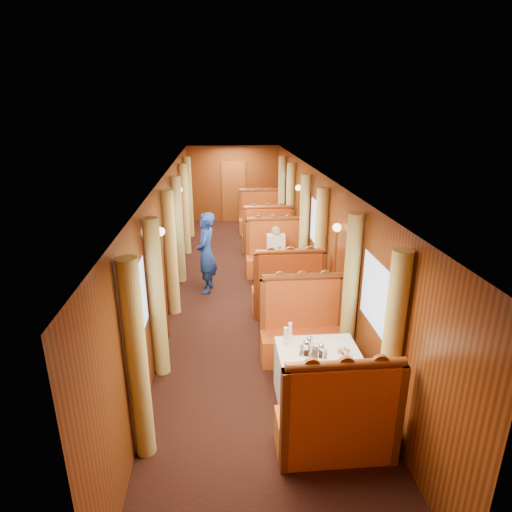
{
  "coord_description": "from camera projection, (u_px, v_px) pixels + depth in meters",
  "views": [
    {
      "loc": [
        -0.46,
        -8.24,
        3.74
      ],
      "look_at": [
        0.18,
        -0.67,
        1.05
      ],
      "focal_mm": 30.0,
      "sensor_mm": 36.0,
      "label": 1
    }
  ],
  "objects": [
    {
      "name": "curtain_right_near_a",
      "position": [
        391.0,
        351.0,
        4.72
      ],
      "size": [
        0.22,
        0.22,
        2.35
      ],
      "primitive_type": "cylinder",
      "color": "#D3C56C",
      "rests_on": "floor"
    },
    {
      "name": "rose_vase_far",
      "position": [
        262.0,
        211.0,
        12.03
      ],
      "size": [
        0.06,
        0.06,
        0.36
      ],
      "rotation": [
        0.0,
        0.0,
        0.22
      ],
      "color": "silver",
      "rests_on": "table_far"
    },
    {
      "name": "sconce_right_aft",
      "position": [
        298.0,
        208.0,
        10.31
      ],
      "size": [
        0.14,
        0.14,
        1.95
      ],
      "color": "#BF8C3F",
      "rests_on": "floor"
    },
    {
      "name": "curtain_left_mid_b",
      "position": [
        178.0,
        230.0,
        9.25
      ],
      "size": [
        0.22,
        0.22,
        2.35
      ],
      "primitive_type": "cylinder",
      "color": "#D3C56C",
      "rests_on": "floor"
    },
    {
      "name": "cup_inboard",
      "position": [
        285.0,
        338.0,
        5.59
      ],
      "size": [
        0.08,
        0.08,
        0.26
      ],
      "rotation": [
        0.0,
        0.0,
        -0.07
      ],
      "color": "white",
      "rests_on": "table_near"
    },
    {
      "name": "curtain_right_far_a",
      "position": [
        290.0,
        208.0,
        11.29
      ],
      "size": [
        0.22,
        0.22,
        2.35
      ],
      "primitive_type": "cylinder",
      "color": "#D3C56C",
      "rests_on": "floor"
    },
    {
      "name": "banquette_far_fwd",
      "position": [
        267.0,
        238.0,
        11.27
      ],
      "size": [
        1.3,
        0.55,
        1.34
      ],
      "color": "#A72C12",
      "rests_on": "floor"
    },
    {
      "name": "curtain_left_near_b",
      "position": [
        157.0,
        299.0,
        5.96
      ],
      "size": [
        0.22,
        0.22,
        2.35
      ],
      "primitive_type": "cylinder",
      "color": "#D3C56C",
      "rests_on": "floor"
    },
    {
      "name": "banquette_mid_aft",
      "position": [
        274.0,
        257.0,
        9.89
      ],
      "size": [
        1.3,
        0.55,
        1.34
      ],
      "color": "#A72C12",
      "rests_on": "floor"
    },
    {
      "name": "window_left_mid",
      "position": [
        169.0,
        228.0,
        8.42
      ],
      "size": [
        0.01,
        1.2,
        0.9
      ],
      "primitive_type": null,
      "rotation": [
        1.57,
        0.0,
        1.57
      ],
      "color": "#90ADD4",
      "rests_on": "wall_left"
    },
    {
      "name": "curtain_right_mid_a",
      "position": [
        320.0,
        250.0,
        8.01
      ],
      "size": [
        0.22,
        0.22,
        2.35
      ],
      "primitive_type": "cylinder",
      "color": "#D3C56C",
      "rests_on": "floor"
    },
    {
      "name": "rose_vase_mid",
      "position": [
        280.0,
        250.0,
        8.77
      ],
      "size": [
        0.06,
        0.06,
        0.36
      ],
      "rotation": [
        0.0,
        0.0,
        -0.31
      ],
      "color": "silver",
      "rests_on": "table_mid"
    },
    {
      "name": "steward",
      "position": [
        206.0,
        253.0,
        8.81
      ],
      "size": [
        0.49,
        0.67,
        1.71
      ],
      "primitive_type": "imported",
      "rotation": [
        0.0,
        0.0,
        -1.71
      ],
      "color": "navy",
      "rests_on": "floor"
    },
    {
      "name": "curtain_left_near_a",
      "position": [
        137.0,
        363.0,
        4.5
      ],
      "size": [
        0.22,
        0.22,
        2.35
      ],
      "primitive_type": "cylinder",
      "color": "#D3C56C",
      "rests_on": "floor"
    },
    {
      "name": "wall_near",
      "position": [
        295.0,
        484.0,
        2.97
      ],
      "size": [
        3.0,
        0.01,
        2.5
      ],
      "primitive_type": null,
      "rotation": [
        -1.57,
        0.0,
        0.0
      ],
      "color": "brown",
      "rests_on": "floor"
    },
    {
      "name": "window_right_far",
      "position": [
        290.0,
        192.0,
        11.94
      ],
      "size": [
        0.01,
        1.2,
        0.9
      ],
      "primitive_type": null,
      "rotation": [
        1.57,
        0.0,
        -1.57
      ],
      "color": "#90ADD4",
      "rests_on": "wall_right"
    },
    {
      "name": "window_right_mid",
      "position": [
        317.0,
        225.0,
        8.66
      ],
      "size": [
        0.01,
        1.2,
        0.9
      ],
      "primitive_type": null,
      "rotation": [
        1.57,
        0.0,
        -1.57
      ],
      "color": "#90ADD4",
      "rests_on": "wall_right"
    },
    {
      "name": "banquette_near_aft",
      "position": [
        302.0,
        332.0,
        6.6
      ],
      "size": [
        1.3,
        0.55,
        1.34
      ],
      "color": "#A72C12",
      "rests_on": "floor"
    },
    {
      "name": "ceiling",
      "position": [
        243.0,
        173.0,
        8.19
      ],
      "size": [
        3.0,
        12.0,
        0.01
      ],
      "primitive_type": null,
      "rotation": [
        3.14,
        0.0,
        0.0
      ],
      "color": "silver",
      "rests_on": "wall_left"
    },
    {
      "name": "curtain_right_near_b",
      "position": [
        350.0,
        293.0,
        6.18
      ],
      "size": [
        0.22,
        0.22,
        2.35
      ],
      "primitive_type": "cylinder",
      "color": "#D3C56C",
      "rests_on": "floor"
    },
    {
      "name": "table_mid",
      "position": [
        280.0,
        275.0,
        8.96
      ],
      "size": [
        1.05,
        0.72,
        0.75
      ],
      "primitive_type": "cube",
      "color": "white",
      "rests_on": "floor"
    },
    {
      "name": "curtain_left_far_a",
      "position": [
        185.0,
        210.0,
        11.07
      ],
      "size": [
        0.22,
        0.22,
        2.35
      ],
      "primitive_type": "cylinder",
      "color": "#D3C56C",
      "rests_on": "floor"
    },
    {
      "name": "banquette_near_fwd",
      "position": [
        337.0,
        424.0,
        4.7
      ],
      "size": [
        1.3,
        0.55,
        1.34
      ],
      "color": "#A72C12",
      "rests_on": "floor"
    },
    {
      "name": "teapot_back",
      "position": [
        310.0,
        342.0,
        5.59
      ],
      "size": [
        0.16,
        0.13,
        0.11
      ],
      "primitive_type": null,
      "rotation": [
        0.0,
        0.0,
        0.2
      ],
      "color": "silver",
      "rests_on": "tea_tray"
    },
    {
      "name": "banquette_far_aft",
      "position": [
        260.0,
        219.0,
        13.18
      ],
      "size": [
        1.3,
        0.55,
        1.34
      ],
      "color": "#A72C12",
      "rests_on": "floor"
    },
    {
      "name": "window_right_near",
      "position": [
        378.0,
        298.0,
        5.37
      ],
      "size": [
        0.01,
        1.2,
        0.9
      ],
      "primitive_type": null,
      "rotation": [
        1.57,
        0.0,
        -1.57
      ],
      "color": "#90ADD4",
      "rests_on": "wall_right"
    },
    {
      "name": "banquette_mid_fwd",
      "position": [
        288.0,
        293.0,
        7.99
      ],
      "size": [
        1.3,
        0.55,
        1.34
      ],
      "color": "#A72C12",
      "rests_on": "floor"
    },
    {
      "name": "wall_far",
      "position": [
        234.0,
        184.0,
        14.24
      ],
      "size": [
        3.0,
        0.01,
        2.5
      ],
      "primitive_type": null,
      "rotation": [
        1.57,
        0.0,
        0.0
      ],
      "color": "brown",
      "rests_on": "floor"
    },
    {
      "name": "sconce_left_fore",
      "position": [
        163.0,
        262.0,
        6.8
      ],
      "size": [
        0.14,
        0.14,
        1.95
      ],
      "color": "#BF8C3F",
      "rests_on": "floor"
    },
    {
      "name": "doorway_far",
      "position": [
        234.0,
        192.0,
        14.3
      ],
      "size": [
        0.8,
        0.04,
        2.0
      ],
      "primitive_type": "cube",
      "color": "brown",
      "rests_on": "floor"
    },
    {
      "name": "table_near",
      "position": [
        317.0,
        373.0,
        5.67
      ],
      "size": [
        1.05,
        0.72,
        0.75
      ],
      "primitive_type": "cube",
      "color": "white",
      "rests_on": "floor"
    },
    {
      "name": "curtain_right_mid_b",
      "position": [
        304.0,
        227.0,
        9.47
      ],
      "size": [
        0.22,
        0.22,
        2.35
      ],
      "primitive_type": "cylinder",
      "color": "#D3C56C",
      "rests_on": "floor"
    },
    {
      "name": "passenger",
      "position": [
        276.0,
        247.0,
        9.54
      ],
      "size": [
        0.4,
        0.44,
        0.76
      ],
      "color": "beige",
      "rests_on": "banquette_mid_aft"
    },
    {
      "name": "curtain_left_far_b",
      "position": [
        189.0,
        197.0,
        12.54
      ],
      "size": [
        0.22,
        0.22,
        2.35
      ],
      "primitive_type": "cylinder",
      "color": "#D3C56C",
      "rests_on": "floor"
    },
    {
      "name": "floor",
      "position": [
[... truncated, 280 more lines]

